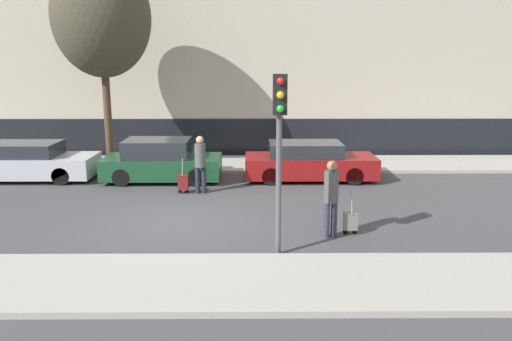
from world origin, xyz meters
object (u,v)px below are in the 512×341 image
parked_car_0 (26,162)px  trolley_left (183,183)px  parked_car_1 (161,162)px  traffic_light (279,129)px  bare_tree_near_crossing (101,17)px  pedestrian_left (200,161)px  pedestrian_right (331,194)px  parked_bicycle (177,155)px  parked_car_2 (309,162)px  trolley_right (350,221)px

parked_car_0 → trolley_left: parked_car_0 is taller
trolley_left → parked_car_1: bearing=119.9°
parked_car_0 → traffic_light: (8.43, -7.06, 2.11)m
traffic_light → bare_tree_near_crossing: bare_tree_near_crossing is taller
pedestrian_left → bare_tree_near_crossing: size_ratio=0.24×
pedestrian_right → traffic_light: bearing=22.3°
traffic_light → bare_tree_near_crossing: bearing=124.8°
parked_car_1 → parked_bicycle: (0.23, 2.15, -0.18)m
pedestrian_left → pedestrian_right: 5.28m
parked_car_2 → bare_tree_near_crossing: bearing=168.3°
parked_car_2 → bare_tree_near_crossing: size_ratio=0.59×
pedestrian_left → trolley_left: pedestrian_left is taller
trolley_left → trolley_right: size_ratio=1.04×
trolley_right → parked_bicycle: parked_bicycle is taller
parked_car_2 → traffic_light: bearing=-101.5°
trolley_right → bare_tree_near_crossing: bare_tree_near_crossing is taller
parked_car_2 → trolley_left: (-4.14, -1.81, -0.28)m
parked_car_2 → pedestrian_left: 4.03m
parked_car_2 → parked_bicycle: bearing=157.3°
parked_car_1 → trolley_left: bearing=-60.1°
trolley_left → parked_bicycle: 3.92m
pedestrian_right → parked_bicycle: bearing=-79.0°
parked_car_0 → traffic_light: bearing=-39.9°
parked_car_2 → parked_bicycle: 5.28m
parked_car_0 → bare_tree_near_crossing: bare_tree_near_crossing is taller
traffic_light → parked_bicycle: bearing=111.0°
parked_car_1 → bare_tree_near_crossing: 5.62m
parked_car_1 → traffic_light: size_ratio=1.04×
parked_car_0 → trolley_left: (5.72, -1.90, -0.28)m
parked_car_2 → trolley_right: size_ratio=4.19×
traffic_light → bare_tree_near_crossing: (-5.90, 8.48, 2.84)m
parked_car_2 → bare_tree_near_crossing: 8.96m
pedestrian_right → pedestrian_left: bearing=-69.4°
bare_tree_near_crossing → parked_car_0: bearing=-150.6°
parked_car_1 → parked_bicycle: parked_car_1 is taller
pedestrian_left → bare_tree_near_crossing: 6.74m
parked_car_2 → trolley_left: 4.52m
traffic_light → pedestrian_right: bearing=42.5°
pedestrian_left → trolley_left: 0.88m
parked_bicycle → traffic_light: bearing=-69.0°
trolley_right → parked_bicycle: size_ratio=0.61×
pedestrian_right → parked_car_0: bearing=-51.4°
bare_tree_near_crossing → trolley_right: bearing=-42.8°
pedestrian_right → traffic_light: 2.41m
pedestrian_right → trolley_left: bearing=-65.1°
parked_car_0 → parked_car_2: parked_car_2 is taller
pedestrian_right → trolley_right: (0.52, 0.19, -0.73)m
trolley_right → traffic_light: 3.30m
parked_car_1 → parked_bicycle: size_ratio=2.25×
pedestrian_left → parked_bicycle: pedestrian_left is taller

